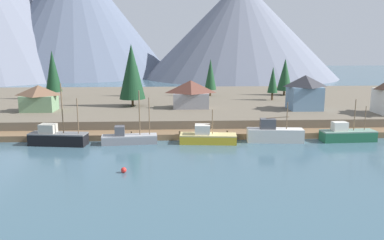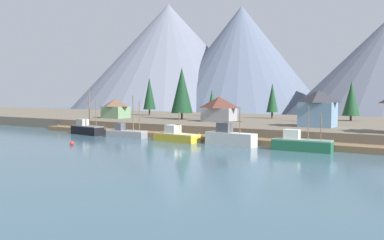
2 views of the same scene
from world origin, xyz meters
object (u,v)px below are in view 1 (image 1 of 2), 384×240
at_px(fishing_boat_green, 347,135).
at_px(conifer_back_right, 137,78).
at_px(fishing_boat_white, 274,134).
at_px(channel_buoy, 124,170).
at_px(conifer_near_left, 285,75).
at_px(fishing_boat_black, 57,137).
at_px(house_blue, 305,92).
at_px(conifer_near_right, 53,71).
at_px(conifer_mid_right, 132,72).
at_px(house_grey, 191,94).
at_px(conifer_mid_left, 273,80).
at_px(conifer_back_left, 210,74).
at_px(fishing_boat_grey, 128,138).
at_px(fishing_boat_yellow, 207,137).
at_px(house_green, 39,98).

xyz_separation_m(fishing_boat_green, conifer_back_right, (-37.98, 39.62, 6.07)).
bearing_deg(fishing_boat_white, channel_buoy, -142.11).
bearing_deg(conifer_near_left, fishing_boat_green, -90.73).
bearing_deg(fishing_boat_black, conifer_back_right, 85.35).
distance_m(house_blue, conifer_near_right, 59.00).
bearing_deg(conifer_mid_right, conifer_near_left, 23.89).
bearing_deg(conifer_back_right, house_grey, -56.71).
bearing_deg(conifer_back_right, conifer_mid_left, -14.95).
distance_m(conifer_near_right, conifer_back_left, 38.97).
distance_m(fishing_boat_green, conifer_back_left, 44.08).
height_order(fishing_boat_grey, conifer_back_left, conifer_back_left).
distance_m(fishing_boat_yellow, conifer_back_left, 40.24).
distance_m(fishing_boat_white, house_green, 47.13).
relative_size(house_blue, conifer_near_right, 0.60).
bearing_deg(conifer_near_right, house_green, -83.15).
height_order(fishing_boat_black, conifer_back_left, conifer_back_left).
bearing_deg(channel_buoy, conifer_mid_right, 93.98).
height_order(fishing_boat_yellow, conifer_back_right, conifer_back_right).
bearing_deg(fishing_boat_white, fishing_boat_grey, -174.83).
xyz_separation_m(fishing_boat_black, fishing_boat_white, (35.03, 0.39, 0.13)).
bearing_deg(fishing_boat_green, house_grey, 138.70).
height_order(house_green, conifer_near_right, conifer_near_right).
height_order(conifer_near_right, channel_buoy, conifer_near_right).
relative_size(house_green, conifer_near_right, 0.57).
bearing_deg(conifer_near_right, fishing_boat_grey, -57.93).
height_order(fishing_boat_green, house_grey, house_grey).
bearing_deg(fishing_boat_grey, house_blue, 20.83).
relative_size(conifer_near_left, conifer_back_left, 1.00).
relative_size(house_grey, channel_buoy, 11.09).
distance_m(fishing_boat_yellow, conifer_mid_right, 28.80).
xyz_separation_m(fishing_boat_green, conifer_near_left, (0.51, 39.89, 6.80)).
bearing_deg(house_green, fishing_boat_white, -21.99).
bearing_deg(conifer_near_right, channel_buoy, -65.20).
height_order(house_grey, channel_buoy, house_grey).
bearing_deg(fishing_boat_white, house_blue, 63.21).
bearing_deg(house_green, fishing_boat_yellow, -28.88).
bearing_deg(conifer_back_left, fishing_boat_black, -125.48).
height_order(conifer_mid_right, conifer_back_right, conifer_mid_right).
xyz_separation_m(fishing_boat_white, conifer_mid_left, (7.28, 30.76, 6.00)).
distance_m(fishing_boat_grey, fishing_boat_yellow, 12.73).
bearing_deg(fishing_boat_white, fishing_boat_yellow, -173.23).
bearing_deg(conifer_near_left, house_blue, -95.55).
distance_m(fishing_boat_grey, house_green, 26.85).
xyz_separation_m(fishing_boat_grey, conifer_back_left, (16.86, 39.12, 7.13)).
height_order(fishing_boat_grey, channel_buoy, fishing_boat_grey).
height_order(house_grey, conifer_near_right, conifer_near_right).
distance_m(fishing_boat_white, conifer_back_left, 40.23).
relative_size(fishing_boat_yellow, house_green, 1.38).
height_order(fishing_boat_white, conifer_near_left, conifer_near_left).
bearing_deg(conifer_mid_left, conifer_back_left, 149.71).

